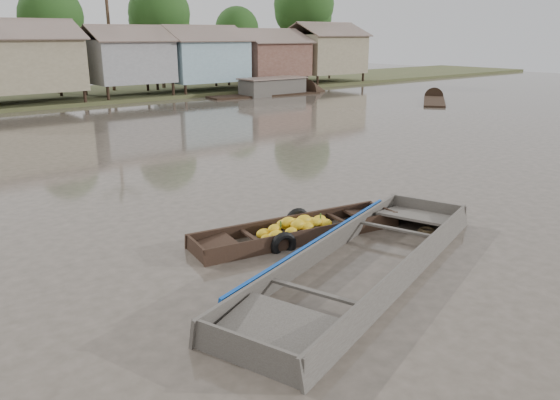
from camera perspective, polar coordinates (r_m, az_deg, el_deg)
ground at (r=11.52m, az=1.39°, el=-5.76°), size 120.00×120.00×0.00m
riverbank at (r=41.20m, az=-25.58°, el=13.46°), size 120.00×12.47×10.22m
banana_boat at (r=12.47m, az=1.72°, el=-3.37°), size 5.15×2.01×0.70m
viewer_boat at (r=10.86m, az=8.54°, el=-7.02°), size 8.04×4.37×0.63m
distant_boats at (r=37.88m, az=-7.89°, el=10.39°), size 48.22×15.41×1.38m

